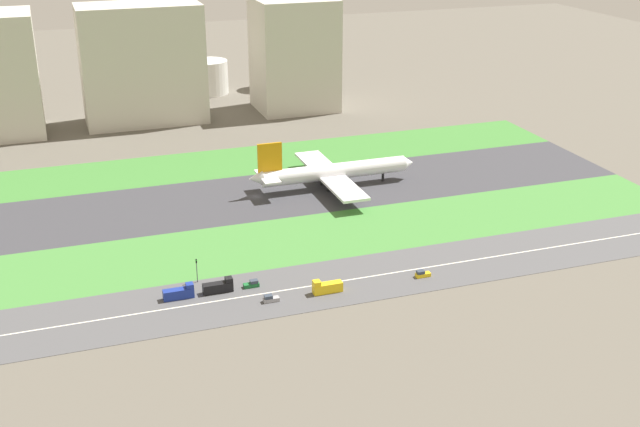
{
  "coord_description": "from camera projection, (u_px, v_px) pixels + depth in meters",
  "views": [
    {
      "loc": [
        -66.13,
        -264.1,
        105.63
      ],
      "look_at": [
        12.3,
        -36.5,
        6.0
      ],
      "focal_mm": 44.87,
      "sensor_mm": 36.0,
      "label": 1
    }
  ],
  "objects": [
    {
      "name": "ground_plane",
      "position": [
        256.0,
        197.0,
        291.01
      ],
      "size": [
        800.0,
        800.0,
        0.0
      ],
      "primitive_type": "plane",
      "color": "#5B564C"
    },
    {
      "name": "runway",
      "position": [
        256.0,
        197.0,
        290.99
      ],
      "size": [
        280.0,
        46.0,
        0.1
      ],
      "primitive_type": "cube",
      "color": "#38383D",
      "rests_on": "ground_plane"
    },
    {
      "name": "grass_median_north",
      "position": [
        230.0,
        162.0,
        326.81
      ],
      "size": [
        280.0,
        36.0,
        0.1
      ],
      "primitive_type": "cube",
      "color": "#3D7A33",
      "rests_on": "ground_plane"
    },
    {
      "name": "grass_median_south",
      "position": [
        288.0,
        241.0,
        255.17
      ],
      "size": [
        280.0,
        36.0,
        0.1
      ],
      "primitive_type": "cube",
      "color": "#427F38",
      "rests_on": "ground_plane"
    },
    {
      "name": "highway",
      "position": [
        321.0,
        284.0,
        227.22
      ],
      "size": [
        280.0,
        28.0,
        0.1
      ],
      "primitive_type": "cube",
      "color": "#4C4C4F",
      "rests_on": "ground_plane"
    },
    {
      "name": "highway_centerline",
      "position": [
        321.0,
        284.0,
        227.2
      ],
      "size": [
        266.0,
        0.5,
        0.01
      ],
      "primitive_type": "cube",
      "color": "silver",
      "rests_on": "highway"
    },
    {
      "name": "airliner",
      "position": [
        331.0,
        172.0,
        297.38
      ],
      "size": [
        65.0,
        56.0,
        19.7
      ],
      "color": "white",
      "rests_on": "runway"
    },
    {
      "name": "car_1",
      "position": [
        252.0,
        284.0,
        225.56
      ],
      "size": [
        4.4,
        1.8,
        2.0
      ],
      "color": "#19662D",
      "rests_on": "highway"
    },
    {
      "name": "car_2",
      "position": [
        422.0,
        274.0,
        231.36
      ],
      "size": [
        4.4,
        1.8,
        2.0
      ],
      "rotation": [
        0.0,
        0.0,
        3.14
      ],
      "color": "yellow",
      "rests_on": "highway"
    },
    {
      "name": "truck_1",
      "position": [
        179.0,
        293.0,
        219.11
      ],
      "size": [
        8.4,
        2.5,
        4.0
      ],
      "color": "navy",
      "rests_on": "highway"
    },
    {
      "name": "truck_2",
      "position": [
        219.0,
        287.0,
        222.41
      ],
      "size": [
        8.4,
        2.5,
        4.0
      ],
      "color": "black",
      "rests_on": "highway"
    },
    {
      "name": "truck_0",
      "position": [
        327.0,
        287.0,
        222.22
      ],
      "size": [
        8.4,
        2.5,
        4.0
      ],
      "rotation": [
        0.0,
        0.0,
        3.14
      ],
      "color": "yellow",
      "rests_on": "highway"
    },
    {
      "name": "car_0",
      "position": [
        270.0,
        299.0,
        217.61
      ],
      "size": [
        4.4,
        1.8,
        2.0
      ],
      "rotation": [
        0.0,
        0.0,
        3.14
      ],
      "color": "#99999E",
      "rests_on": "highway"
    },
    {
      "name": "traffic_light",
      "position": [
        197.0,
        269.0,
        227.04
      ],
      "size": [
        0.36,
        0.5,
        7.2
      ],
      "color": "#4C4C51",
      "rests_on": "highway"
    },
    {
      "name": "hangar_building",
      "position": [
        142.0,
        64.0,
        372.92
      ],
      "size": [
        55.77,
        29.09,
        55.15
      ],
      "primitive_type": "cube",
      "color": "beige",
      "rests_on": "ground_plane"
    },
    {
      "name": "office_tower",
      "position": [
        294.0,
        55.0,
        395.43
      ],
      "size": [
        38.34,
        33.86,
        54.49
      ],
      "primitive_type": "cube",
      "color": "beige",
      "rests_on": "ground_plane"
    },
    {
      "name": "fuel_tank_west",
      "position": [
        208.0,
        77.0,
        431.17
      ],
      "size": [
        21.72,
        21.72,
        17.81
      ],
      "primitive_type": "cylinder",
      "color": "silver",
      "rests_on": "ground_plane"
    },
    {
      "name": "fuel_tank_centre",
      "position": [
        268.0,
        74.0,
        441.69
      ],
      "size": [
        17.86,
        17.86,
        16.28
      ],
      "primitive_type": "cylinder",
      "color": "silver",
      "rests_on": "ground_plane"
    }
  ]
}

